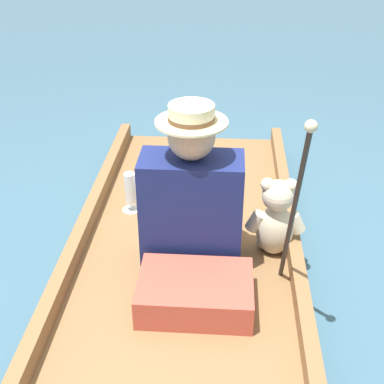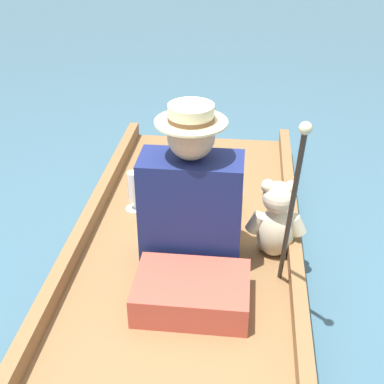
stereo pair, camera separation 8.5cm
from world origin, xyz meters
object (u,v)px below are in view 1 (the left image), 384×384
(wine_glass, at_px, (130,190))
(walking_cane, at_px, (296,200))
(seated_person, at_px, (193,201))
(teddy_bear, at_px, (276,219))

(wine_glass, height_order, walking_cane, walking_cane)
(seated_person, relative_size, teddy_bear, 1.90)
(seated_person, distance_m, teddy_bear, 0.40)
(teddy_bear, height_order, wine_glass, teddy_bear)
(teddy_bear, bearing_deg, walking_cane, -86.21)
(walking_cane, bearing_deg, wine_glass, 137.84)
(seated_person, distance_m, walking_cane, 0.61)
(seated_person, xyz_separation_m, walking_cane, (0.41, -0.37, 0.25))
(seated_person, height_order, wine_glass, seated_person)
(teddy_bear, relative_size, walking_cane, 0.45)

